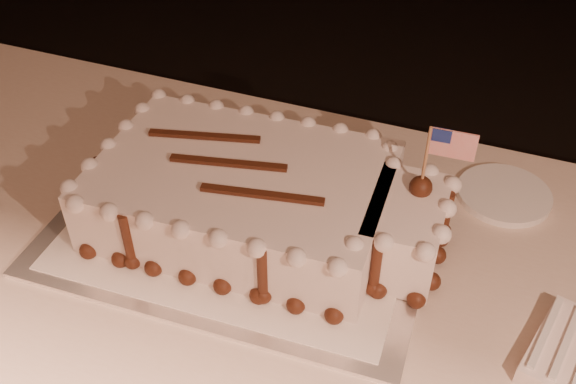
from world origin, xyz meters
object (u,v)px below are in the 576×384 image
(banquet_table, at_px, (309,379))
(cake_board, at_px, (245,222))
(side_plate, at_px, (504,194))
(sheet_cake, at_px, (262,199))

(banquet_table, height_order, cake_board, cake_board)
(side_plate, bearing_deg, cake_board, -150.11)
(sheet_cake, relative_size, side_plate, 3.61)
(cake_board, bearing_deg, sheet_cake, 0.41)
(cake_board, bearing_deg, side_plate, 27.28)
(sheet_cake, bearing_deg, banquet_table, -8.95)
(banquet_table, bearing_deg, cake_board, 174.08)
(cake_board, distance_m, sheet_cake, 0.07)
(side_plate, bearing_deg, sheet_cake, -148.15)
(cake_board, relative_size, sheet_cake, 1.05)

